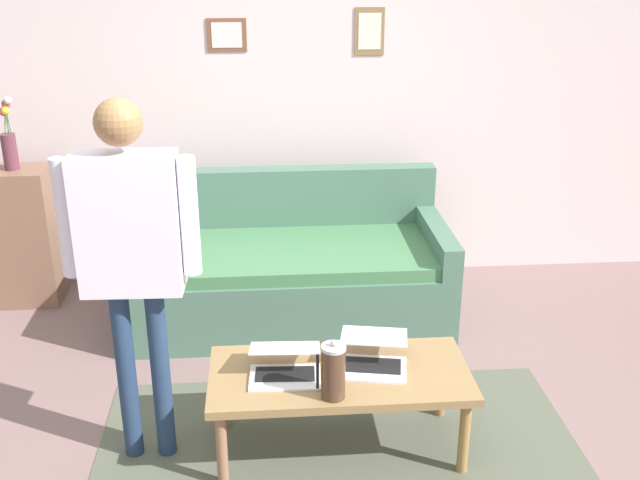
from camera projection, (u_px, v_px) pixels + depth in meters
name	position (u px, v px, depth m)	size (l,w,h in m)	color
ground_plane	(328.00, 461.00, 3.48)	(7.68, 7.68, 0.00)	#7F6261
area_rug	(341.00, 459.00, 3.48)	(2.29, 1.43, 0.01)	#525848
back_wall	(299.00, 86.00, 5.01)	(7.04, 0.11, 2.70)	silver
couch	(288.00, 271.00, 4.74)	(1.99, 0.93, 0.88)	#486D5B
coffee_table	(340.00, 380.00, 3.44)	(1.20, 0.56, 0.42)	olive
laptop_left	(373.00, 357.00, 3.45)	(0.36, 0.38, 0.13)	silver
laptop_center	(285.00, 367.00, 3.38)	(0.33, 0.31, 0.14)	silver
french_press	(333.00, 371.00, 3.19)	(0.13, 0.11, 0.28)	#4C3323
side_shelf	(23.00, 236.00, 4.88)	(0.42, 0.32, 0.92)	brown
flower_vase	(9.00, 142.00, 4.65)	(0.10, 0.10, 0.46)	brown
person_standing	(130.00, 241.00, 3.14)	(0.59, 0.20, 1.68)	navy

